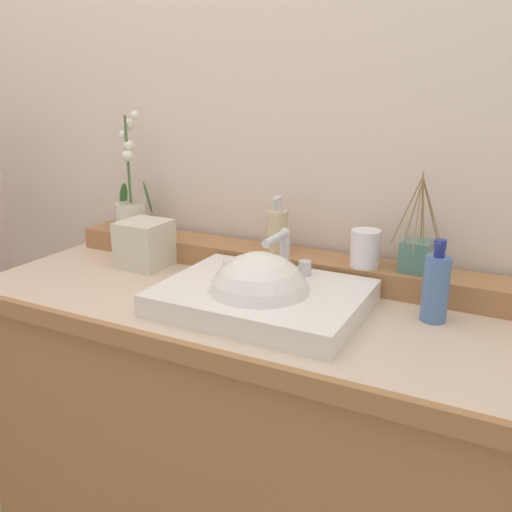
# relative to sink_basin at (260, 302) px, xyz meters

# --- Properties ---
(wall_back) EXTENTS (3.23, 0.20, 2.46)m
(wall_back) POSITION_rel_sink_basin_xyz_m (-0.05, 0.44, 0.32)
(wall_back) COLOR silver
(wall_back) RESTS_ON ground
(vanity_cabinet) EXTENTS (1.43, 0.57, 0.90)m
(vanity_cabinet) POSITION_rel_sink_basin_xyz_m (-0.05, 0.05, -0.46)
(vanity_cabinet) COLOR #A87145
(vanity_cabinet) RESTS_ON ground
(back_ledge) EXTENTS (1.35, 0.12, 0.06)m
(back_ledge) POSITION_rel_sink_basin_xyz_m (-0.05, 0.26, 0.01)
(back_ledge) COLOR #A87145
(back_ledge) RESTS_ON vanity_cabinet
(sink_basin) EXTENTS (0.47, 0.35, 0.27)m
(sink_basin) POSITION_rel_sink_basin_xyz_m (0.00, 0.00, 0.00)
(sink_basin) COLOR white
(sink_basin) RESTS_ON vanity_cabinet
(soap_bar) EXTENTS (0.07, 0.04, 0.02)m
(soap_bar) POSITION_rel_sink_basin_xyz_m (-0.13, 0.11, 0.04)
(soap_bar) COLOR beige
(soap_bar) RESTS_ON sink_basin
(potted_plant) EXTENTS (0.12, 0.11, 0.36)m
(potted_plant) POSITION_rel_sink_basin_xyz_m (-0.58, 0.25, 0.13)
(potted_plant) COLOR silver
(potted_plant) RESTS_ON back_ledge
(soap_dispenser) EXTENTS (0.06, 0.06, 0.15)m
(soap_dispenser) POSITION_rel_sink_basin_xyz_m (-0.07, 0.25, 0.11)
(soap_dispenser) COLOR beige
(soap_dispenser) RESTS_ON back_ledge
(tumbler_cup) EXTENTS (0.07, 0.07, 0.09)m
(tumbler_cup) POSITION_rel_sink_basin_xyz_m (0.18, 0.24, 0.09)
(tumbler_cup) COLOR white
(tumbler_cup) RESTS_ON back_ledge
(reed_diffuser) EXTENTS (0.12, 0.11, 0.25)m
(reed_diffuser) POSITION_rel_sink_basin_xyz_m (0.30, 0.25, 0.09)
(reed_diffuser) COLOR slate
(reed_diffuser) RESTS_ON back_ledge
(lotion_bottle) EXTENTS (0.06, 0.06, 0.19)m
(lotion_bottle) POSITION_rel_sink_basin_xyz_m (0.37, 0.12, 0.06)
(lotion_bottle) COLOR #5075B2
(lotion_bottle) RESTS_ON vanity_cabinet
(tissue_box) EXTENTS (0.13, 0.13, 0.13)m
(tissue_box) POSITION_rel_sink_basin_xyz_m (-0.44, 0.14, 0.05)
(tissue_box) COLOR beige
(tissue_box) RESTS_ON vanity_cabinet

